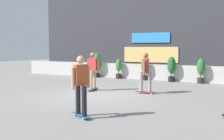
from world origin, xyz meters
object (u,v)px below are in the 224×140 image
at_px(potted_plant_2, 145,68).
at_px(skater_by_wall_left, 146,71).
at_px(potted_plant_4, 201,69).
at_px(potted_plant_0, 97,63).
at_px(potted_plant_3, 172,67).
at_px(skater_by_wall_right, 81,83).
at_px(potted_plant_1, 119,68).
at_px(skater_mid_plaza, 93,70).

xyz_separation_m(potted_plant_2, skater_by_wall_left, (1.61, -4.30, 0.23)).
relative_size(potted_plant_2, potted_plant_4, 0.97).
relative_size(potted_plant_0, potted_plant_3, 1.11).
bearing_deg(skater_by_wall_right, potted_plant_4, 78.16).
distance_m(potted_plant_1, skater_by_wall_right, 9.20).
bearing_deg(potted_plant_2, skater_by_wall_right, -81.17).
xyz_separation_m(potted_plant_4, skater_by_wall_left, (-1.55, -4.30, 0.19)).
relative_size(potted_plant_0, skater_mid_plaza, 0.92).
xyz_separation_m(potted_plant_1, potted_plant_3, (3.28, 0.00, 0.15)).
bearing_deg(potted_plant_2, potted_plant_4, -0.00).
bearing_deg(skater_by_wall_right, potted_plant_0, 117.86).
relative_size(potted_plant_0, skater_by_wall_right, 0.92).
relative_size(potted_plant_1, skater_mid_plaza, 0.71).
height_order(potted_plant_3, potted_plant_4, potted_plant_3).
distance_m(potted_plant_0, potted_plant_1, 1.58).
relative_size(potted_plant_1, potted_plant_4, 0.91).
bearing_deg(potted_plant_4, potted_plant_3, 180.00).
height_order(potted_plant_4, skater_by_wall_right, skater_by_wall_right).
height_order(potted_plant_0, skater_by_wall_left, skater_by_wall_left).
bearing_deg(skater_by_wall_left, skater_by_wall_right, -93.46).
height_order(potted_plant_3, skater_mid_plaza, skater_mid_plaza).
relative_size(potted_plant_2, skater_by_wall_left, 0.76).
distance_m(potted_plant_3, potted_plant_4, 1.58).
height_order(potted_plant_1, potted_plant_2, potted_plant_2).
bearing_deg(potted_plant_1, potted_plant_3, 0.00).
xyz_separation_m(potted_plant_3, potted_plant_4, (1.58, 0.00, -0.05)).
bearing_deg(skater_by_wall_right, potted_plant_1, 109.27).
bearing_deg(skater_mid_plaza, potted_plant_2, 81.22).
xyz_separation_m(potted_plant_3, skater_mid_plaza, (-2.31, -4.65, 0.14)).
bearing_deg(potted_plant_1, potted_plant_4, 0.00).
relative_size(potted_plant_1, skater_by_wall_right, 0.71).
bearing_deg(skater_mid_plaza, potted_plant_1, 101.75).
bearing_deg(skater_by_wall_left, potted_plant_0, 138.49).
bearing_deg(potted_plant_1, skater_by_wall_left, -52.47).
distance_m(potted_plant_4, skater_mid_plaza, 6.07).
height_order(potted_plant_2, potted_plant_3, potted_plant_3).
bearing_deg(skater_by_wall_left, skater_mid_plaza, -171.29).
relative_size(skater_mid_plaza, skater_by_wall_right, 1.00).
bearing_deg(skater_mid_plaza, skater_by_wall_right, -62.84).
bearing_deg(potted_plant_3, skater_mid_plaza, -116.40).
distance_m(potted_plant_1, potted_plant_4, 4.86).
bearing_deg(potted_plant_2, skater_mid_plaza, -98.78).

